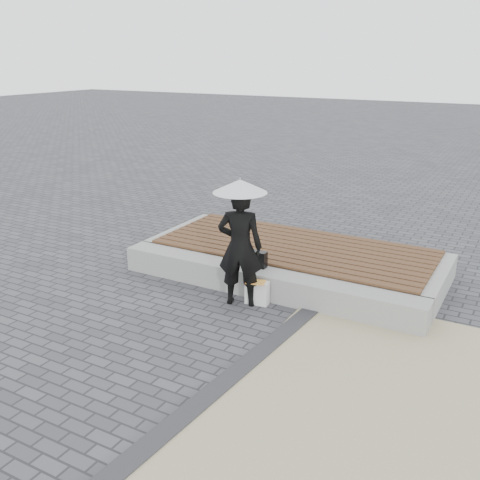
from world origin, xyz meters
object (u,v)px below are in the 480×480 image
woman (240,247)px  parasol (240,186)px  canvas_tote (257,292)px  handbag (255,259)px  seating_ledge (263,282)px

woman → parasol: (0.00, -0.00, 0.90)m
canvas_tote → handbag: bearing=114.5°
handbag → canvas_tote: handbag is taller
seating_ledge → canvas_tote: size_ratio=13.68×
seating_ledge → woman: bearing=-108.9°
seating_ledge → handbag: handbag is taller
woman → parasol: 0.90m
seating_ledge → woman: size_ratio=2.80×
seating_ledge → canvas_tote: 0.35m
seating_ledge → woman: 0.84m
parasol → canvas_tote: size_ratio=2.70×
seating_ledge → handbag: 0.39m
parasol → seating_ledge: bearing=71.1°
seating_ledge → canvas_tote: seating_ledge is taller
parasol → canvas_tote: (0.23, 0.11, -1.61)m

